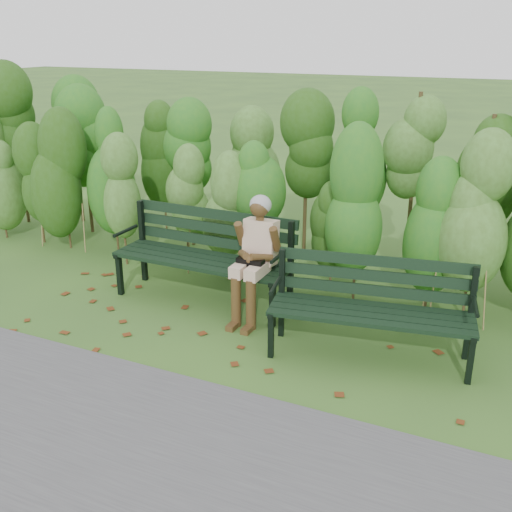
% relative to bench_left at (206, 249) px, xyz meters
% --- Properties ---
extents(ground, '(80.00, 80.00, 0.00)m').
position_rel_bench_left_xyz_m(ground, '(0.77, -0.66, -0.61)').
color(ground, '#365726').
extents(footpath, '(60.00, 2.50, 0.01)m').
position_rel_bench_left_xyz_m(footpath, '(0.77, -2.86, -0.60)').
color(footpath, '#474749').
rests_on(footpath, ground).
extents(hedge_band, '(11.04, 1.67, 2.42)m').
position_rel_bench_left_xyz_m(hedge_band, '(0.77, 1.20, 0.65)').
color(hedge_band, '#47381E').
rests_on(hedge_band, ground).
extents(leaf_litter, '(5.64, 2.25, 0.01)m').
position_rel_bench_left_xyz_m(leaf_litter, '(0.85, -0.64, -0.60)').
color(leaf_litter, '#603014').
rests_on(leaf_litter, ground).
extents(bench_left, '(2.07, 0.69, 1.03)m').
position_rel_bench_left_xyz_m(bench_left, '(0.00, 0.00, 0.00)').
color(bench_left, black).
rests_on(bench_left, ground).
extents(bench_right, '(1.96, 0.93, 0.94)m').
position_rel_bench_left_xyz_m(bench_right, '(2.05, -0.48, -0.05)').
color(bench_right, black).
rests_on(bench_right, ground).
extents(seated_woman, '(0.49, 0.72, 1.34)m').
position_rel_bench_left_xyz_m(seated_woman, '(0.71, -0.21, 0.17)').
color(seated_woman, beige).
rests_on(seated_woman, ground).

